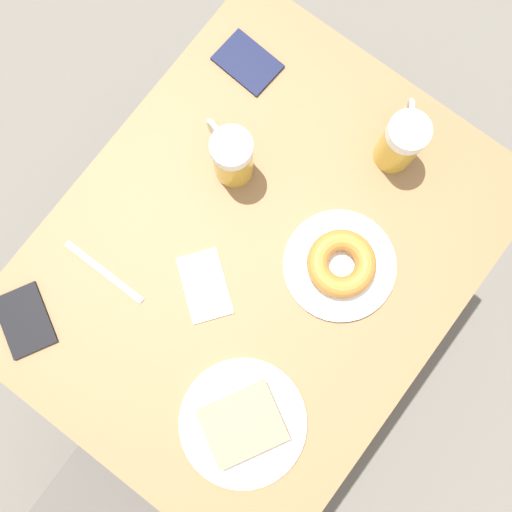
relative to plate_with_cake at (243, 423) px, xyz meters
The scene contains 10 objects.
ground_plane 0.83m from the plate_with_cake, 57.40° to the right, with size 8.00×8.00×0.00m, color #666059.
table 0.32m from the plate_with_cake, 57.40° to the right, with size 0.76×0.96×0.76m.
plate_with_cake is the anchor object (origin of this frame).
plate_with_donut 0.35m from the plate_with_cake, 85.18° to the right, with size 0.22×0.22×0.05m.
beer_mug_left 0.60m from the plate_with_cake, 82.62° to the right, with size 0.08×0.12×0.14m.
beer_mug_center 0.50m from the plate_with_cake, 50.44° to the right, with size 0.12×0.08×0.14m.
napkin_folded 0.27m from the plate_with_cake, 36.71° to the right, with size 0.15×0.14×0.00m.
fork 0.39m from the plate_with_cake, ahead, with size 0.19×0.01×0.00m.
passport_near_edge 0.71m from the plate_with_cake, 53.47° to the right, with size 0.13×0.10×0.01m.
passport_far_edge 0.46m from the plate_with_cake, 12.71° to the left, with size 0.15×0.14×0.01m.
Camera 1 is at (-0.10, 0.13, 1.85)m, focal length 40.00 mm.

